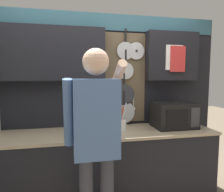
% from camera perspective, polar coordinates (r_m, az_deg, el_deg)
% --- Properties ---
extents(base_cabinet_counter, '(2.52, 0.64, 0.93)m').
position_cam_1_polar(base_cabinet_counter, '(2.54, -0.88, -20.24)').
color(base_cabinet_counter, black).
rests_on(base_cabinet_counter, ground_plane).
extents(back_wall_unit, '(3.09, 0.23, 2.35)m').
position_cam_1_polar(back_wall_unit, '(2.57, -2.51, 3.28)').
color(back_wall_unit, black).
rests_on(back_wall_unit, ground_plane).
extents(microwave, '(0.51, 0.37, 0.31)m').
position_cam_1_polar(microwave, '(2.64, 17.25, -5.23)').
color(microwave, black).
rests_on(microwave, base_cabinet_counter).
extents(knife_block, '(0.13, 0.16, 0.27)m').
position_cam_1_polar(knife_block, '(2.35, -3.14, -7.76)').
color(knife_block, brown).
rests_on(knife_block, base_cabinet_counter).
extents(utensil_crock, '(0.11, 0.11, 0.33)m').
position_cam_1_polar(utensil_crock, '(2.41, 2.85, -7.77)').
color(utensil_crock, white).
rests_on(utensil_crock, base_cabinet_counter).
extents(person, '(0.54, 0.63, 1.80)m').
position_cam_1_polar(person, '(1.74, -4.54, -10.63)').
color(person, '#383842').
rests_on(person, ground_plane).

